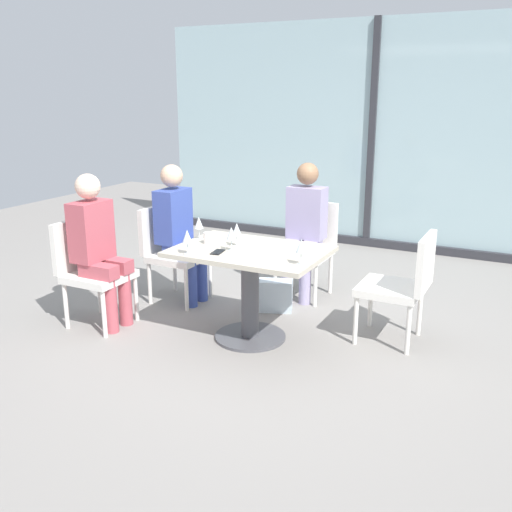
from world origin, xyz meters
The scene contains 18 objects.
ground_plane centered at (0.00, 0.00, 0.00)m, with size 12.00×12.00×0.00m, color gray.
window_wall_backdrop centered at (0.00, 3.20, 1.21)m, with size 5.59×0.10×2.70m.
dining_table_main centered at (0.00, 0.00, 0.52)m, with size 1.14×0.80×0.73m.
chair_near_window centered at (0.00, 1.18, 0.50)m, with size 0.46×0.51×0.87m.
chair_side_end centered at (-1.33, -0.31, 0.50)m, with size 0.50×0.46×0.87m.
chair_far_left centered at (-1.07, 0.47, 0.50)m, with size 0.51×0.46×0.87m.
chair_far_right centered at (1.07, 0.47, 0.50)m, with size 0.51×0.46×0.87m.
person_near_window centered at (0.00, 1.08, 0.70)m, with size 0.34×0.39×1.26m.
person_side_end centered at (-1.22, -0.31, 0.70)m, with size 0.39×0.34×1.26m.
person_far_left centered at (-0.96, 0.47, 0.70)m, with size 0.39×0.34×1.26m.
wine_glass_0 centered at (-0.13, 0.02, 0.86)m, with size 0.07×0.07×0.18m.
wine_glass_1 centered at (-0.34, -0.33, 0.86)m, with size 0.07×0.07×0.18m.
wine_glass_2 centered at (0.50, -0.20, 0.86)m, with size 0.07×0.07×0.18m.
wine_glass_3 centered at (-0.51, 0.08, 0.86)m, with size 0.07×0.07×0.18m.
wine_glass_4 centered at (-0.10, -0.11, 0.86)m, with size 0.07×0.07×0.18m.
coffee_cup centered at (-0.37, 0.00, 0.78)m, with size 0.08×0.08×0.09m, color white.
cell_phone_on_table centered at (-0.17, -0.19, 0.73)m, with size 0.07×0.14×0.01m, color black.
handbag_0 centered at (-0.08, 0.63, 0.14)m, with size 0.30×0.16×0.28m, color silver.
Camera 1 is at (1.95, -3.74, 1.90)m, focal length 40.57 mm.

